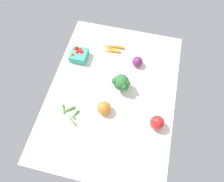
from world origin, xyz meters
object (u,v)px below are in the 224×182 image
(berry_basket, at_px, (79,55))
(bell_pepper_red, at_px, (157,123))
(carrot_bunch, at_px, (111,48))
(heirloom_tomato_orange, at_px, (104,108))
(red_onion_near_basket, at_px, (137,62))
(okra_pile, at_px, (69,113))
(broccoli_head, at_px, (121,83))

(berry_basket, xyz_separation_m, bell_pepper_red, (-0.35, -0.56, 0.02))
(carrot_bunch, bearing_deg, heirloom_tomato_orange, -171.53)
(red_onion_near_basket, height_order, okra_pile, red_onion_near_basket)
(broccoli_head, distance_m, berry_basket, 0.36)
(carrot_bunch, bearing_deg, berry_basket, 121.27)
(red_onion_near_basket, distance_m, okra_pile, 0.54)
(carrot_bunch, bearing_deg, okra_pile, 166.08)
(red_onion_near_basket, relative_size, berry_basket, 0.63)
(broccoli_head, distance_m, heirloom_tomato_orange, 0.18)
(heirloom_tomato_orange, bearing_deg, berry_basket, 37.49)
(carrot_bunch, distance_m, broccoli_head, 0.31)
(red_onion_near_basket, bearing_deg, carrot_bunch, 66.90)
(carrot_bunch, xyz_separation_m, berry_basket, (-0.11, 0.19, 0.02))
(red_onion_near_basket, bearing_deg, heirloom_tomato_orange, 160.30)
(heirloom_tomato_orange, bearing_deg, carrot_bunch, 8.47)
(berry_basket, bearing_deg, heirloom_tomato_orange, -142.51)
(heirloom_tomato_orange, height_order, bell_pepper_red, bell_pepper_red)
(okra_pile, bearing_deg, berry_basket, 8.69)
(broccoli_head, bearing_deg, carrot_bunch, 25.14)
(berry_basket, distance_m, bell_pepper_red, 0.66)
(broccoli_head, bearing_deg, okra_pile, 131.97)
(carrot_bunch, height_order, broccoli_head, broccoli_head)
(broccoli_head, distance_m, bell_pepper_red, 0.30)
(red_onion_near_basket, relative_size, broccoli_head, 0.56)
(broccoli_head, xyz_separation_m, okra_pile, (-0.23, 0.26, -0.06))
(red_onion_near_basket, distance_m, bell_pepper_red, 0.42)
(bell_pepper_red, bearing_deg, broccoli_head, 52.15)
(red_onion_near_basket, bearing_deg, okra_pile, 143.02)
(heirloom_tomato_orange, bearing_deg, okra_pile, 109.10)
(red_onion_near_basket, xyz_separation_m, okra_pile, (-0.43, 0.32, -0.03))
(carrot_bunch, relative_size, bell_pepper_red, 1.76)
(carrot_bunch, height_order, berry_basket, berry_basket)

